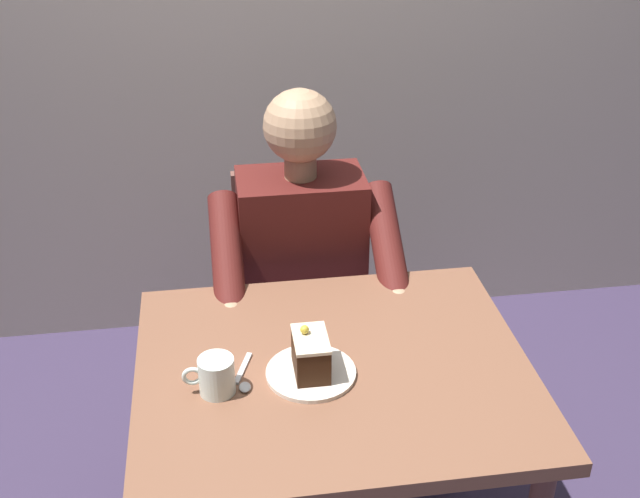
% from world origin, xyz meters
% --- Properties ---
extents(dining_table, '(0.90, 0.76, 0.74)m').
position_xyz_m(dining_table, '(0.00, 0.00, 0.64)').
color(dining_table, brown).
rests_on(dining_table, ground).
extents(chair, '(0.42, 0.42, 0.88)m').
position_xyz_m(chair, '(0.00, -0.68, 0.48)').
color(chair, brown).
rests_on(chair, ground).
extents(seated_person, '(0.53, 0.58, 1.20)m').
position_xyz_m(seated_person, '(0.00, -0.51, 0.62)').
color(seated_person, '#501916').
rests_on(seated_person, ground).
extents(dessert_plate, '(0.20, 0.20, 0.01)m').
position_xyz_m(dessert_plate, '(0.06, 0.03, 0.75)').
color(dessert_plate, silver).
rests_on(dessert_plate, dining_table).
extents(cake_slice, '(0.08, 0.12, 0.11)m').
position_xyz_m(cake_slice, '(0.06, 0.03, 0.80)').
color(cake_slice, '#331B0C').
rests_on(cake_slice, dessert_plate).
extents(coffee_cup, '(0.11, 0.08, 0.09)m').
position_xyz_m(coffee_cup, '(0.27, 0.05, 0.79)').
color(coffee_cup, silver).
rests_on(coffee_cup, dining_table).
extents(dessert_spoon, '(0.05, 0.14, 0.01)m').
position_xyz_m(dessert_spoon, '(0.21, 0.02, 0.75)').
color(dessert_spoon, silver).
rests_on(dessert_spoon, dining_table).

